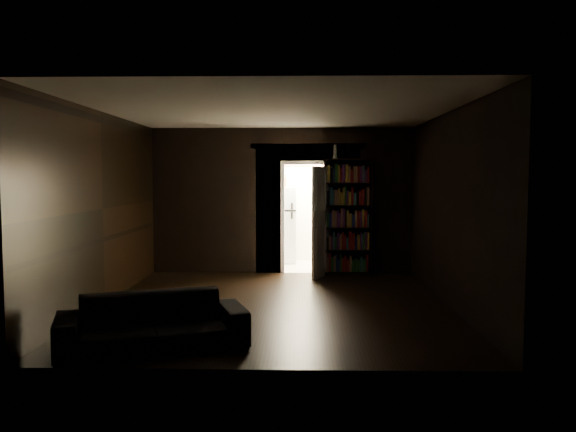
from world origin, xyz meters
name	(u,v)px	position (x,y,z in m)	size (l,w,h in m)	color
ground	(275,305)	(0.00, 0.00, 0.00)	(5.50, 5.50, 0.00)	black
room_walls	(278,188)	(-0.01, 1.07, 1.68)	(5.02, 5.61, 2.84)	black
kitchen_alcove	(307,208)	(0.50, 3.87, 1.21)	(2.20, 1.80, 2.60)	beige
sofa	(153,314)	(-1.23, -2.10, 0.38)	(1.99, 0.86, 0.77)	black
bookshelf	(347,217)	(1.25, 2.55, 1.10)	(0.90, 0.32, 2.20)	black
refrigerator	(279,225)	(-0.10, 4.11, 0.82)	(0.74, 0.68, 1.65)	white
door	(323,222)	(0.78, 2.35, 1.02)	(0.85, 0.05, 2.05)	white
figurine	(335,152)	(1.01, 2.55, 2.34)	(0.09, 0.09, 0.27)	silver
bottles	(276,181)	(-0.16, 4.01, 1.78)	(0.65, 0.08, 0.26)	black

